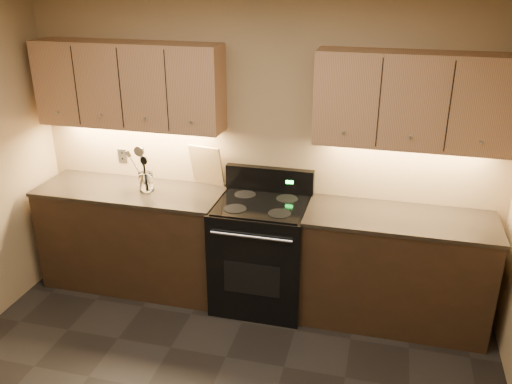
% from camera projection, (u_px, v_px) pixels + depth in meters
% --- Properties ---
extents(wall_back, '(4.00, 0.04, 2.60)m').
position_uv_depth(wall_back, '(262.00, 147.00, 4.55)').
color(wall_back, tan).
rests_on(wall_back, ground).
extents(counter_left, '(1.62, 0.62, 0.93)m').
position_uv_depth(counter_left, '(134.00, 237.00, 4.86)').
color(counter_left, black).
rests_on(counter_left, ground).
extents(counter_right, '(1.46, 0.62, 0.93)m').
position_uv_depth(counter_right, '(395.00, 269.00, 4.34)').
color(counter_right, black).
rests_on(counter_right, ground).
extents(stove, '(0.76, 0.68, 1.14)m').
position_uv_depth(stove, '(262.00, 252.00, 4.57)').
color(stove, black).
rests_on(stove, ground).
extents(upper_cab_left, '(1.60, 0.30, 0.70)m').
position_uv_depth(upper_cab_left, '(129.00, 85.00, 4.48)').
color(upper_cab_left, tan).
rests_on(upper_cab_left, wall_back).
extents(upper_cab_right, '(1.44, 0.30, 0.70)m').
position_uv_depth(upper_cab_right, '(414.00, 101.00, 3.96)').
color(upper_cab_right, tan).
rests_on(upper_cab_right, wall_back).
extents(outlet_plate, '(0.08, 0.01, 0.12)m').
position_uv_depth(outlet_plate, '(123.00, 156.00, 4.91)').
color(outlet_plate, '#B2B5BA').
rests_on(outlet_plate, wall_back).
extents(utensil_crock, '(0.15, 0.15, 0.16)m').
position_uv_depth(utensil_crock, '(146.00, 182.00, 4.62)').
color(utensil_crock, white).
rests_on(utensil_crock, counter_left).
extents(cutting_board, '(0.31, 0.15, 0.37)m').
position_uv_depth(cutting_board, '(206.00, 166.00, 4.69)').
color(cutting_board, tan).
rests_on(cutting_board, counter_left).
extents(wooden_spoon, '(0.11, 0.08, 0.30)m').
position_uv_depth(wooden_spoon, '(141.00, 173.00, 4.59)').
color(wooden_spoon, tan).
rests_on(wooden_spoon, utensil_crock).
extents(black_spoon, '(0.10, 0.16, 0.34)m').
position_uv_depth(black_spoon, '(145.00, 170.00, 4.59)').
color(black_spoon, black).
rests_on(black_spoon, utensil_crock).
extents(black_turner, '(0.16, 0.15, 0.38)m').
position_uv_depth(black_turner, '(146.00, 169.00, 4.55)').
color(black_turner, black).
rests_on(black_turner, utensil_crock).
extents(steel_spatula, '(0.25, 0.14, 0.39)m').
position_uv_depth(steel_spatula, '(147.00, 168.00, 4.57)').
color(steel_spatula, silver).
rests_on(steel_spatula, utensil_crock).
extents(steel_skimmer, '(0.18, 0.09, 0.38)m').
position_uv_depth(steel_skimmer, '(149.00, 169.00, 4.56)').
color(steel_skimmer, silver).
rests_on(steel_skimmer, utensil_crock).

